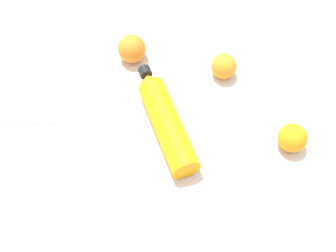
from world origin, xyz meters
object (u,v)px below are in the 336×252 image
Objects in this scene: orange_1 at (224,66)px; orange_2 at (292,138)px; water_bottle at (165,119)px; folded_napkin at (33,98)px; orange_0 at (132,49)px.

orange_2 reaches higher than orange_1.
orange_2 is at bearing 42.82° from orange_1.
water_bottle is 0.34m from folded_napkin.
orange_0 reaches higher than folded_napkin.
orange_0 reaches higher than water_bottle.
orange_0 is 0.47× the size of folded_napkin.
orange_1 is at bearing 108.66° from folded_napkin.
water_bottle is 1.83× the size of folded_napkin.
water_bottle is at bearing -33.57° from orange_1.
folded_napkin is (0.17, -0.22, -0.03)m from orange_0.
orange_0 is 1.13× the size of orange_1.
folded_napkin is (0.15, -0.46, -0.03)m from orange_1.
folded_napkin is (-0.03, -0.63, -0.03)m from orange_2.
folded_napkin is (-0.03, -0.34, -0.03)m from water_bottle.
orange_0 is 0.28m from folded_napkin.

